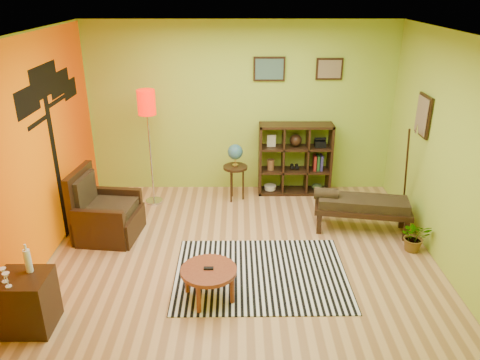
{
  "coord_description": "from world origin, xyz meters",
  "views": [
    {
      "loc": [
        -0.03,
        -5.25,
        3.32
      ],
      "look_at": [
        -0.02,
        0.08,
        1.05
      ],
      "focal_mm": 35.0,
      "sensor_mm": 36.0,
      "label": 1
    }
  ],
  "objects_px": {
    "side_cabinet": "(26,302)",
    "armchair": "(104,216)",
    "coffee_table": "(209,273)",
    "bench": "(360,205)",
    "potted_plant": "(414,239)",
    "cube_shelf": "(296,159)",
    "globe_table": "(235,158)",
    "floor_lamp": "(147,113)"
  },
  "relations": [
    {
      "from": "side_cabinet",
      "to": "armchair",
      "type": "bearing_deg",
      "value": 81.44
    },
    {
      "from": "coffee_table",
      "to": "bench",
      "type": "height_order",
      "value": "bench"
    },
    {
      "from": "side_cabinet",
      "to": "potted_plant",
      "type": "height_order",
      "value": "side_cabinet"
    },
    {
      "from": "armchair",
      "to": "potted_plant",
      "type": "height_order",
      "value": "armchair"
    },
    {
      "from": "armchair",
      "to": "cube_shelf",
      "type": "distance_m",
      "value": 3.2
    },
    {
      "from": "globe_table",
      "to": "side_cabinet",
      "type": "bearing_deg",
      "value": -124.25
    },
    {
      "from": "floor_lamp",
      "to": "coffee_table",
      "type": "bearing_deg",
      "value": -67.41
    },
    {
      "from": "cube_shelf",
      "to": "potted_plant",
      "type": "distance_m",
      "value": 2.38
    },
    {
      "from": "side_cabinet",
      "to": "potted_plant",
      "type": "xyz_separation_m",
      "value": [
        4.5,
        1.49,
        -0.15
      ]
    },
    {
      "from": "globe_table",
      "to": "bench",
      "type": "height_order",
      "value": "globe_table"
    },
    {
      "from": "floor_lamp",
      "to": "bench",
      "type": "height_order",
      "value": "floor_lamp"
    },
    {
      "from": "armchair",
      "to": "potted_plant",
      "type": "bearing_deg",
      "value": -5.66
    },
    {
      "from": "coffee_table",
      "to": "cube_shelf",
      "type": "bearing_deg",
      "value": 66.19
    },
    {
      "from": "bench",
      "to": "potted_plant",
      "type": "height_order",
      "value": "bench"
    },
    {
      "from": "armchair",
      "to": "potted_plant",
      "type": "xyz_separation_m",
      "value": [
        4.21,
        -0.42,
        -0.13
      ]
    },
    {
      "from": "armchair",
      "to": "floor_lamp",
      "type": "relative_size",
      "value": 0.53
    },
    {
      "from": "coffee_table",
      "to": "floor_lamp",
      "type": "relative_size",
      "value": 0.34
    },
    {
      "from": "globe_table",
      "to": "cube_shelf",
      "type": "xyz_separation_m",
      "value": [
        1.0,
        0.28,
        -0.12
      ]
    },
    {
      "from": "armchair",
      "to": "cube_shelf",
      "type": "xyz_separation_m",
      "value": [
        2.83,
        1.47,
        0.3
      ]
    },
    {
      "from": "armchair",
      "to": "cube_shelf",
      "type": "relative_size",
      "value": 0.82
    },
    {
      "from": "armchair",
      "to": "floor_lamp",
      "type": "distance_m",
      "value": 1.69
    },
    {
      "from": "globe_table",
      "to": "potted_plant",
      "type": "xyz_separation_m",
      "value": [
        2.39,
        -1.61,
        -0.55
      ]
    },
    {
      "from": "bench",
      "to": "globe_table",
      "type": "bearing_deg",
      "value": 149.57
    },
    {
      "from": "side_cabinet",
      "to": "cube_shelf",
      "type": "bearing_deg",
      "value": 47.34
    },
    {
      "from": "armchair",
      "to": "bench",
      "type": "xyz_separation_m",
      "value": [
        3.6,
        0.15,
        0.1
      ]
    },
    {
      "from": "cube_shelf",
      "to": "coffee_table",
      "type": "bearing_deg",
      "value": -113.81
    },
    {
      "from": "globe_table",
      "to": "bench",
      "type": "relative_size",
      "value": 0.68
    },
    {
      "from": "armchair",
      "to": "side_cabinet",
      "type": "bearing_deg",
      "value": -98.56
    },
    {
      "from": "coffee_table",
      "to": "armchair",
      "type": "distance_m",
      "value": 2.11
    },
    {
      "from": "bench",
      "to": "cube_shelf",
      "type": "bearing_deg",
      "value": 120.35
    },
    {
      "from": "floor_lamp",
      "to": "globe_table",
      "type": "relative_size",
      "value": 1.94
    },
    {
      "from": "coffee_table",
      "to": "floor_lamp",
      "type": "distance_m",
      "value": 2.97
    },
    {
      "from": "coffee_table",
      "to": "potted_plant",
      "type": "distance_m",
      "value": 2.86
    },
    {
      "from": "cube_shelf",
      "to": "potted_plant",
      "type": "height_order",
      "value": "cube_shelf"
    },
    {
      "from": "armchair",
      "to": "floor_lamp",
      "type": "height_order",
      "value": "floor_lamp"
    },
    {
      "from": "floor_lamp",
      "to": "potted_plant",
      "type": "relative_size",
      "value": 4.33
    },
    {
      "from": "armchair",
      "to": "globe_table",
      "type": "height_order",
      "value": "armchair"
    },
    {
      "from": "globe_table",
      "to": "cube_shelf",
      "type": "height_order",
      "value": "cube_shelf"
    },
    {
      "from": "floor_lamp",
      "to": "cube_shelf",
      "type": "distance_m",
      "value": 2.52
    },
    {
      "from": "cube_shelf",
      "to": "bench",
      "type": "relative_size",
      "value": 0.86
    },
    {
      "from": "side_cabinet",
      "to": "potted_plant",
      "type": "distance_m",
      "value": 4.74
    },
    {
      "from": "side_cabinet",
      "to": "potted_plant",
      "type": "relative_size",
      "value": 2.18
    }
  ]
}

